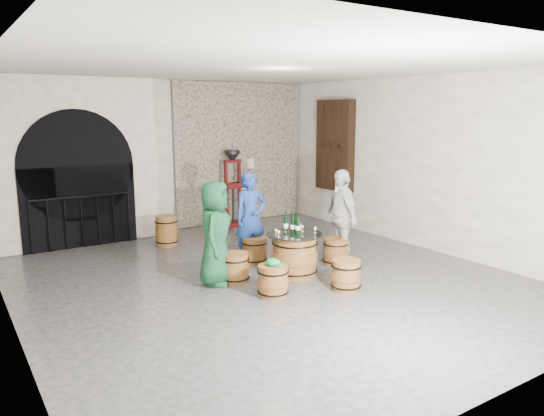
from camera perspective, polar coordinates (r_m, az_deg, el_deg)
ground at (r=8.07m, az=-0.87°, el=-7.78°), size 8.00×8.00×0.00m
wall_back at (r=11.28m, az=-11.87°, el=5.61°), size 8.00×0.00×8.00m
wall_front at (r=4.87m, az=25.12°, el=-1.72°), size 8.00×0.00×8.00m
wall_left at (r=6.57m, az=-27.68°, el=1.06°), size 0.00×8.00×8.00m
wall_right at (r=10.02m, az=16.34°, el=4.79°), size 0.00×8.00×8.00m
ceiling at (r=7.68m, az=-0.94°, el=15.49°), size 8.00×8.00×0.00m
stone_facing_panel at (r=12.00m, az=-3.70°, el=6.11°), size 3.20×0.12×3.18m
arched_opening at (r=10.49m, az=-21.06°, el=4.65°), size 3.10×0.60×3.19m
shuttered_window at (r=11.62m, az=6.94°, el=6.90°), size 0.23×1.10×2.00m
barrel_table at (r=8.11m, az=2.52°, el=-5.21°), size 0.88×0.88×0.68m
barrel_stool_left at (r=7.88m, az=-4.14°, el=-6.60°), size 0.45×0.45×0.45m
barrel_stool_far at (r=8.82m, az=-1.96°, el=-4.68°), size 0.45×0.45×0.45m
barrel_stool_right at (r=8.81m, az=7.07°, el=-4.78°), size 0.45×0.45×0.45m
barrel_stool_near_right at (r=7.60m, az=8.21°, el=-7.34°), size 0.45×0.45×0.45m
barrel_stool_near_left at (r=7.27m, az=0.12°, el=-8.06°), size 0.45×0.45×0.45m
green_cap at (r=7.19m, az=0.15°, el=-6.04°), size 0.24×0.20×0.11m
person_green at (r=7.67m, az=-6.32°, el=-2.78°), size 0.86×0.90×1.56m
person_blue at (r=8.75m, az=-2.38°, el=-1.05°), size 0.60×0.42×1.55m
person_white at (r=8.75m, az=7.66°, el=-0.96°), size 0.61×1.01×1.61m
wine_bottle_left at (r=8.03m, az=2.33°, el=-1.87°), size 0.08×0.08×0.32m
wine_bottle_center at (r=7.96m, az=2.89°, el=-1.98°), size 0.08×0.08×0.32m
wine_bottle_right at (r=8.11m, az=1.55°, el=-1.73°), size 0.08×0.08×0.32m
tasting_glass_a at (r=7.79m, az=0.74°, el=-2.86°), size 0.05×0.05×0.10m
tasting_glass_b at (r=8.16m, az=3.35°, el=-2.26°), size 0.05×0.05×0.10m
tasting_glass_c at (r=8.10m, az=1.48°, el=-2.34°), size 0.05×0.05×0.10m
tasting_glass_d at (r=8.29m, az=3.08°, el=-2.06°), size 0.05×0.05×0.10m
tasting_glass_e at (r=8.06m, az=4.79°, el=-2.43°), size 0.05×0.05×0.10m
tasting_glass_f at (r=7.89m, az=0.43°, el=-2.69°), size 0.05×0.05×0.10m
side_barrel at (r=10.10m, az=-11.60°, el=-2.48°), size 0.44×0.44×0.59m
corking_press at (r=11.51m, az=-4.38°, el=2.87°), size 0.72×0.42×1.71m
control_box at (r=12.08m, az=-2.46°, el=4.97°), size 0.18×0.10×0.22m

